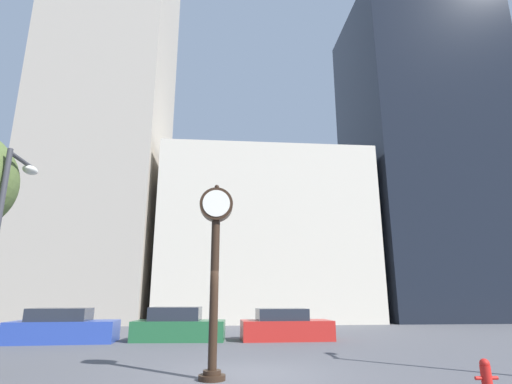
# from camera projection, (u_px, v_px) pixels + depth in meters

# --- Properties ---
(ground_plane) EXTENTS (200.00, 200.00, 0.00)m
(ground_plane) POSITION_uv_depth(u_px,v_px,m) (250.00, 374.00, 9.96)
(ground_plane) COLOR #515156
(building_tall_tower) EXTENTS (10.12, 12.00, 37.89)m
(building_tall_tower) POSITION_uv_depth(u_px,v_px,m) (110.00, 107.00, 36.96)
(building_tall_tower) COLOR #ADA393
(building_tall_tower) RESTS_ON ground_plane
(building_storefront_row) EXTENTS (16.83, 12.00, 13.57)m
(building_storefront_row) POSITION_uv_depth(u_px,v_px,m) (263.00, 240.00, 35.06)
(building_storefront_row) COLOR beige
(building_storefront_row) RESTS_ON ground_plane
(building_glass_modern) EXTENTS (13.04, 12.00, 30.44)m
(building_glass_modern) POSITION_uv_depth(u_px,v_px,m) (423.00, 155.00, 38.56)
(building_glass_modern) COLOR black
(building_glass_modern) RESTS_ON ground_plane
(street_clock) EXTENTS (0.85, 0.64, 4.73)m
(street_clock) POSITION_uv_depth(u_px,v_px,m) (215.00, 251.00, 10.03)
(street_clock) COLOR black
(street_clock) RESTS_ON ground_plane
(car_blue) EXTENTS (4.44, 2.17, 1.42)m
(car_blue) POSITION_uv_depth(u_px,v_px,m) (63.00, 328.00, 17.09)
(car_blue) COLOR #28429E
(car_blue) RESTS_ON ground_plane
(car_green) EXTENTS (4.11, 2.08, 1.45)m
(car_green) POSITION_uv_depth(u_px,v_px,m) (179.00, 326.00, 17.85)
(car_green) COLOR #236038
(car_green) RESTS_ON ground_plane
(car_red) EXTENTS (4.11, 1.95, 1.38)m
(car_red) POSITION_uv_depth(u_px,v_px,m) (285.00, 327.00, 18.12)
(car_red) COLOR red
(car_red) RESTS_ON ground_plane
(fire_hydrant_near) EXTENTS (0.47, 0.21, 0.66)m
(fire_hydrant_near) POSITION_uv_depth(u_px,v_px,m) (486.00, 376.00, 8.05)
(fire_hydrant_near) COLOR red
(fire_hydrant_near) RESTS_ON ground_plane
(street_lamp_left) EXTENTS (0.36, 1.57, 5.63)m
(street_lamp_left) POSITION_uv_depth(u_px,v_px,m) (7.00, 220.00, 10.35)
(street_lamp_left) COLOR #38383D
(street_lamp_left) RESTS_ON ground_plane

